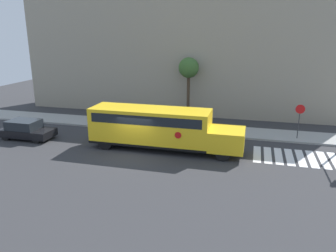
% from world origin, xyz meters
% --- Properties ---
extents(ground_plane, '(60.00, 60.00, 0.00)m').
position_xyz_m(ground_plane, '(0.00, 0.00, 0.00)').
color(ground_plane, '#333335').
extents(sidewalk_strip, '(44.00, 3.00, 0.15)m').
position_xyz_m(sidewalk_strip, '(0.00, 6.50, 0.07)').
color(sidewalk_strip, '#9E9E99').
rests_on(sidewalk_strip, ground).
extents(building_backdrop, '(32.00, 4.00, 11.31)m').
position_xyz_m(building_backdrop, '(0.00, 13.00, 5.65)').
color(building_backdrop, '#9E937F').
rests_on(building_backdrop, ground).
extents(crosswalk_stripes, '(5.40, 3.20, 0.01)m').
position_xyz_m(crosswalk_stripes, '(10.56, 2.00, 0.00)').
color(crosswalk_stripes, white).
rests_on(crosswalk_stripes, ground).
extents(school_bus, '(10.73, 2.57, 2.91)m').
position_xyz_m(school_bus, '(1.28, 1.25, 1.66)').
color(school_bus, yellow).
rests_on(school_bus, ground).
extents(parked_car, '(4.13, 1.87, 1.47)m').
position_xyz_m(parked_car, '(-9.31, 0.85, 0.72)').
color(parked_car, black).
rests_on(parked_car, ground).
extents(stop_sign, '(0.69, 0.10, 2.80)m').
position_xyz_m(stop_sign, '(11.05, 5.85, 1.84)').
color(stop_sign, '#38383A').
rests_on(stop_sign, ground).
extents(tree_near_sidewalk, '(1.88, 1.88, 5.80)m').
position_xyz_m(tree_near_sidewalk, '(1.63, 10.04, 4.72)').
color(tree_near_sidewalk, '#423323').
rests_on(tree_near_sidewalk, ground).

